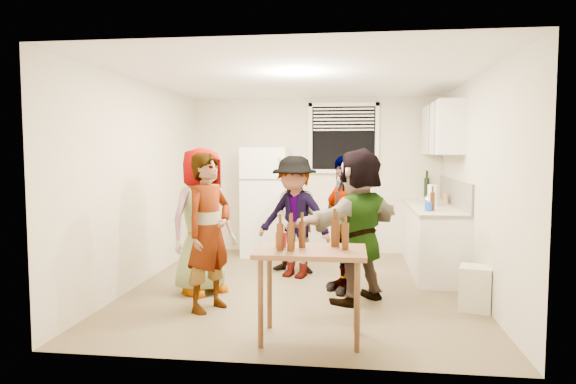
# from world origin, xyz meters

# --- Properties ---
(room) EXTENTS (4.00, 4.50, 2.50)m
(room) POSITION_xyz_m (0.00, 0.00, 0.00)
(room) COLOR beige
(room) RESTS_ON ground
(window) EXTENTS (1.12, 0.10, 1.06)m
(window) POSITION_xyz_m (0.45, 2.21, 1.85)
(window) COLOR white
(window) RESTS_ON room
(refrigerator) EXTENTS (0.70, 0.70, 1.70)m
(refrigerator) POSITION_xyz_m (-0.75, 1.88, 0.85)
(refrigerator) COLOR white
(refrigerator) RESTS_ON ground
(counter_lower) EXTENTS (0.60, 2.20, 0.86)m
(counter_lower) POSITION_xyz_m (1.70, 1.15, 0.43)
(counter_lower) COLOR white
(counter_lower) RESTS_ON ground
(countertop) EXTENTS (0.64, 2.22, 0.04)m
(countertop) POSITION_xyz_m (1.70, 1.15, 0.88)
(countertop) COLOR beige
(countertop) RESTS_ON counter_lower
(backsplash) EXTENTS (0.03, 2.20, 0.36)m
(backsplash) POSITION_xyz_m (1.99, 1.15, 1.08)
(backsplash) COLOR #B0ABA2
(backsplash) RESTS_ON countertop
(upper_cabinets) EXTENTS (0.34, 1.60, 0.70)m
(upper_cabinets) POSITION_xyz_m (1.83, 1.35, 1.95)
(upper_cabinets) COLOR white
(upper_cabinets) RESTS_ON room
(kettle) EXTENTS (0.22, 0.19, 0.18)m
(kettle) POSITION_xyz_m (1.65, 1.17, 0.90)
(kettle) COLOR silver
(kettle) RESTS_ON countertop
(paper_towel) EXTENTS (0.13, 0.13, 0.29)m
(paper_towel) POSITION_xyz_m (1.68, 1.06, 0.90)
(paper_towel) COLOR white
(paper_towel) RESTS_ON countertop
(wine_bottle) EXTENTS (0.08, 0.08, 0.33)m
(wine_bottle) POSITION_xyz_m (1.75, 2.13, 0.90)
(wine_bottle) COLOR black
(wine_bottle) RESTS_ON countertop
(beer_bottle_counter) EXTENTS (0.06, 0.06, 0.23)m
(beer_bottle_counter) POSITION_xyz_m (1.60, 0.53, 0.90)
(beer_bottle_counter) COLOR #47230C
(beer_bottle_counter) RESTS_ON countertop
(blue_cup) EXTENTS (0.09, 0.09, 0.12)m
(blue_cup) POSITION_xyz_m (1.54, 0.44, 0.90)
(blue_cup) COLOR blue
(blue_cup) RESTS_ON countertop
(picture_frame) EXTENTS (0.02, 0.18, 0.15)m
(picture_frame) POSITION_xyz_m (1.92, 1.42, 0.97)
(picture_frame) COLOR gold
(picture_frame) RESTS_ON countertop
(trash_bin) EXTENTS (0.38, 0.38, 0.46)m
(trash_bin) POSITION_xyz_m (1.88, -0.64, 0.25)
(trash_bin) COLOR silver
(trash_bin) RESTS_ON ground
(serving_table) EXTENTS (0.95, 0.64, 0.80)m
(serving_table) POSITION_xyz_m (0.25, -1.68, 0.00)
(serving_table) COLOR brown
(serving_table) RESTS_ON ground
(beer_bottle_table) EXTENTS (0.07, 0.07, 0.25)m
(beer_bottle_table) POSITION_xyz_m (0.45, -1.54, 0.80)
(beer_bottle_table) COLOR #47230C
(beer_bottle_table) RESTS_ON serving_table
(red_cup) EXTENTS (0.10, 0.10, 0.13)m
(red_cup) POSITION_xyz_m (-0.02, -1.61, 0.80)
(red_cup) COLOR red
(red_cup) RESTS_ON serving_table
(guest_grey) EXTENTS (1.83, 1.71, 0.54)m
(guest_grey) POSITION_xyz_m (-1.12, -0.35, 0.00)
(guest_grey) COLOR gray
(guest_grey) RESTS_ON ground
(guest_stripe) EXTENTS (1.72, 1.29, 0.39)m
(guest_stripe) POSITION_xyz_m (-0.86, -0.97, 0.00)
(guest_stripe) COLOR #141933
(guest_stripe) RESTS_ON ground
(guest_back_left) EXTENTS (0.93, 1.57, 0.56)m
(guest_back_left) POSITION_xyz_m (-0.12, 0.75, 0.00)
(guest_back_left) COLOR brown
(guest_back_left) RESTS_ON ground
(guest_back_right) EXTENTS (1.53, 1.85, 0.59)m
(guest_back_right) POSITION_xyz_m (-0.14, 0.51, 0.00)
(guest_back_right) COLOR #39393E
(guest_back_right) RESTS_ON ground
(guest_black) EXTENTS (1.86, 1.66, 0.39)m
(guest_black) POSITION_xyz_m (0.52, -0.11, 0.00)
(guest_black) COLOR black
(guest_black) RESTS_ON ground
(guest_orange) EXTENTS (2.29, 2.28, 0.50)m
(guest_orange) POSITION_xyz_m (0.67, -0.48, 0.00)
(guest_orange) COLOR #C16939
(guest_orange) RESTS_ON ground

